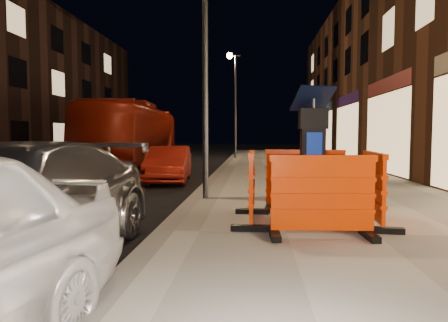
# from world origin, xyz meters

# --- Properties ---
(ground_plane) EXTENTS (120.00, 120.00, 0.00)m
(ground_plane) POSITION_xyz_m (0.00, 0.00, 0.00)
(ground_plane) COLOR black
(ground_plane) RESTS_ON ground
(sidewalk) EXTENTS (6.00, 60.00, 0.15)m
(sidewalk) POSITION_xyz_m (3.00, 0.00, 0.07)
(sidewalk) COLOR #9B988D
(sidewalk) RESTS_ON ground
(kerb) EXTENTS (0.30, 60.00, 0.15)m
(kerb) POSITION_xyz_m (0.00, 0.00, 0.07)
(kerb) COLOR slate
(kerb) RESTS_ON ground
(parking_kiosk) EXTENTS (0.66, 0.66, 2.01)m
(parking_kiosk) POSITION_xyz_m (2.21, 0.70, 1.15)
(parking_kiosk) COLOR black
(parking_kiosk) RESTS_ON sidewalk
(barrier_front) EXTENTS (1.46, 0.65, 1.12)m
(barrier_front) POSITION_xyz_m (2.21, -0.25, 0.71)
(barrier_front) COLOR #FF3A00
(barrier_front) RESTS_ON sidewalk
(barrier_back) EXTENTS (1.49, 0.73, 1.12)m
(barrier_back) POSITION_xyz_m (2.21, 1.65, 0.71)
(barrier_back) COLOR #FF3A00
(barrier_back) RESTS_ON sidewalk
(barrier_kerbside) EXTENTS (0.61, 1.44, 1.12)m
(barrier_kerbside) POSITION_xyz_m (1.26, 0.70, 0.71)
(barrier_kerbside) COLOR #FF3A00
(barrier_kerbside) RESTS_ON sidewalk
(barrier_bldgside) EXTENTS (0.70, 1.48, 1.12)m
(barrier_bldgside) POSITION_xyz_m (3.16, 0.70, 0.71)
(barrier_bldgside) COLOR #FF3A00
(barrier_bldgside) RESTS_ON sidewalk
(car_silver) EXTENTS (2.30, 5.12, 1.46)m
(car_silver) POSITION_xyz_m (-1.49, -1.34, 0.00)
(car_silver) COLOR #A0A0A4
(car_silver) RESTS_ON ground
(car_red) EXTENTS (1.57, 3.64, 1.17)m
(car_red) POSITION_xyz_m (-1.44, 7.14, 0.00)
(car_red) COLOR #9D1D12
(car_red) RESTS_ON ground
(bus_doubledecker) EXTENTS (3.18, 11.13, 3.06)m
(bus_doubledecker) POSITION_xyz_m (-4.72, 14.14, 0.00)
(bus_doubledecker) COLOR maroon
(bus_doubledecker) RESTS_ON ground
(street_lamp_mid) EXTENTS (0.12, 0.12, 6.00)m
(street_lamp_mid) POSITION_xyz_m (0.25, 3.00, 3.15)
(street_lamp_mid) COLOR #3F3F44
(street_lamp_mid) RESTS_ON sidewalk
(street_lamp_far) EXTENTS (0.12, 0.12, 6.00)m
(street_lamp_far) POSITION_xyz_m (0.25, 18.00, 3.15)
(street_lamp_far) COLOR #3F3F44
(street_lamp_far) RESTS_ON sidewalk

